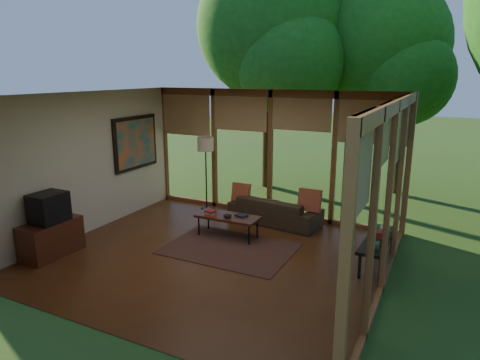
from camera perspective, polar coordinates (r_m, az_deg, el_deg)
The scene contains 25 objects.
floor at distance 7.42m, azimuth -3.67°, elevation -10.04°, with size 5.50×5.50×0.00m, color brown.
ceiling at distance 6.78m, azimuth -4.03°, elevation 11.28°, with size 5.50×5.50×0.00m, color silver.
wall_left at distance 8.66m, azimuth -19.77°, elevation 2.09°, with size 0.04×5.00×2.70m, color beige.
wall_front at distance 5.07m, azimuth -18.28°, elevation -5.98°, with size 5.50×0.04×2.70m, color beige.
window_wall_back at distance 9.17m, azimuth 4.05°, elevation 3.52°, with size 5.50×0.12×2.70m, color brown.
window_wall_right at distance 6.11m, azimuth 19.07°, elevation -2.64°, with size 0.12×5.00×2.70m, color brown.
tree_nw at distance 11.54m, azimuth 4.06°, elevation 19.75°, with size 3.73×3.73×6.05m.
tree_ne at distance 11.68m, azimuth 18.42°, elevation 16.69°, with size 3.24×3.24×5.33m.
rug at distance 7.68m, azimuth -1.41°, elevation -9.09°, with size 2.21×1.57×0.01m, color brown.
sofa at distance 8.87m, azimuth 4.66°, elevation -4.04°, with size 1.89×0.74×0.55m, color #3A2B1D.
pillow_left at distance 9.03m, azimuth 0.15°, elevation -1.69°, with size 0.38×0.13×0.38m, color maroon.
pillow_right at distance 8.49m, azimuth 9.28°, elevation -2.72°, with size 0.44×0.15×0.44m, color maroon.
ct_book_lower at distance 8.18m, azimuth -4.00°, elevation -4.40°, with size 0.18×0.14×0.03m, color #AFA79E.
ct_book_upper at distance 8.17m, azimuth -4.00°, elevation -4.19°, with size 0.18×0.14×0.03m, color maroon.
ct_book_side at distance 8.01m, azimuth 0.19°, elevation -4.74°, with size 0.21×0.16×0.03m, color black.
ct_bowl at distance 7.94m, azimuth -1.68°, elevation -4.77°, with size 0.16×0.16×0.07m, color black.
media_cabinet at distance 7.99m, azimuth -23.85°, elevation -7.13°, with size 0.50×1.00×0.60m, color #502416.
television at distance 7.81m, azimuth -24.15°, elevation -3.38°, with size 0.45×0.55×0.50m, color black.
console_book_a at distance 6.88m, azimuth 16.13°, elevation -8.10°, with size 0.22×0.16×0.08m, color #315648.
console_book_b at distance 7.29m, azimuth 16.81°, elevation -6.76°, with size 0.24×0.17×0.11m, color maroon.
console_book_c at distance 7.67m, azimuth 17.32°, elevation -5.96°, with size 0.20×0.15×0.05m, color #AFA79E.
floor_lamp at distance 9.52m, azimuth -4.61°, elevation 4.24°, with size 0.36×0.36×1.65m.
coffee_table at distance 8.07m, azimuth -1.66°, elevation -4.99°, with size 1.20×0.50×0.43m.
side_console at distance 7.28m, azimuth 16.68°, elevation -7.62°, with size 0.60×1.40×0.46m.
wall_painting at distance 9.61m, azimuth -13.73°, elevation 4.84°, with size 0.06×1.35×1.15m.
Camera 1 is at (3.43, -5.84, 3.03)m, focal length 32.00 mm.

